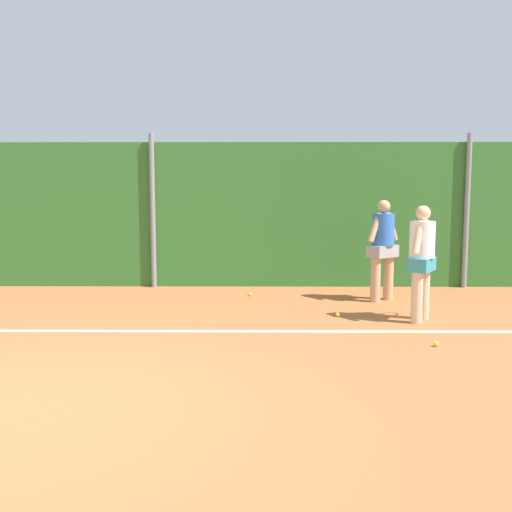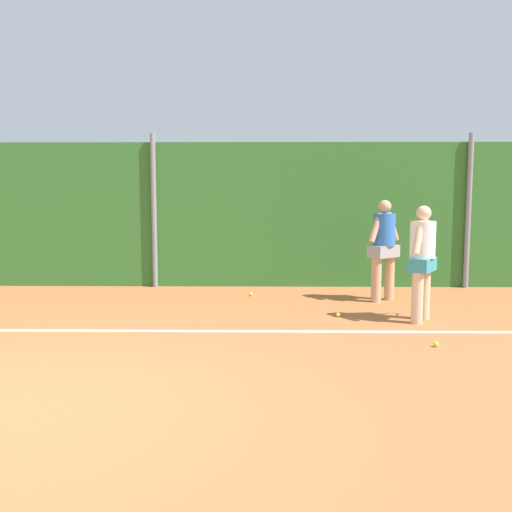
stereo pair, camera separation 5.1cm
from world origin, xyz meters
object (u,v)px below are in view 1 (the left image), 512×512
(player_backcourt_far, at_px, (383,245))
(tennis_ball_0, at_px, (250,294))
(tennis_ball_4, at_px, (436,344))
(player_midcourt, at_px, (422,257))
(tennis_ball_1, at_px, (338,315))

(player_backcourt_far, xyz_separation_m, tennis_ball_0, (-2.23, 0.40, -0.92))
(tennis_ball_4, bearing_deg, player_backcourt_far, 91.10)
(tennis_ball_0, height_order, tennis_ball_4, same)
(tennis_ball_4, bearing_deg, tennis_ball_0, 124.99)
(player_midcourt, relative_size, tennis_ball_4, 24.93)
(tennis_ball_0, bearing_deg, player_midcourt, -37.71)
(tennis_ball_0, relative_size, tennis_ball_4, 1.00)
(tennis_ball_1, bearing_deg, player_backcourt_far, 54.32)
(player_backcourt_far, bearing_deg, tennis_ball_4, -126.74)
(tennis_ball_0, bearing_deg, player_backcourt_far, -10.06)
(tennis_ball_0, relative_size, tennis_ball_1, 1.00)
(player_midcourt, height_order, tennis_ball_1, player_midcourt)
(tennis_ball_0, distance_m, tennis_ball_1, 2.12)
(player_backcourt_far, bearing_deg, player_midcourt, -119.10)
(player_midcourt, relative_size, tennis_ball_0, 24.93)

